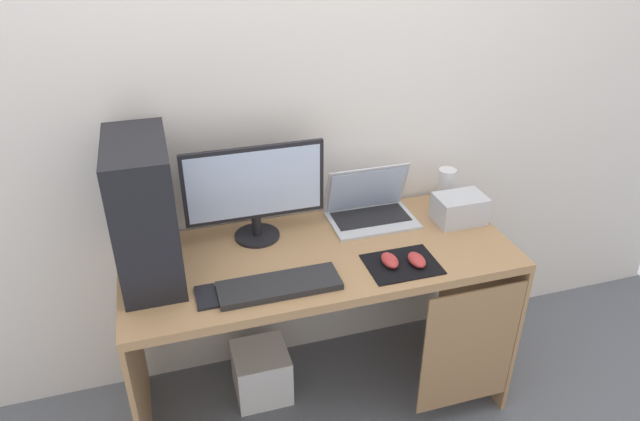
{
  "coord_description": "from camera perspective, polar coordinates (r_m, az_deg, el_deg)",
  "views": [
    {
      "loc": [
        -0.52,
        -1.73,
        1.94
      ],
      "look_at": [
        0.0,
        0.0,
        0.93
      ],
      "focal_mm": 32.26,
      "sensor_mm": 36.0,
      "label": 1
    }
  ],
  "objects": [
    {
      "name": "mousepad",
      "position": [
        2.12,
        8.13,
        -5.3
      ],
      "size": [
        0.26,
        0.2,
        0.0
      ],
      "primitive_type": "cube",
      "color": "black",
      "rests_on": "desk"
    },
    {
      "name": "cell_phone",
      "position": [
        1.98,
        -11.22,
        -8.41
      ],
      "size": [
        0.07,
        0.13,
        0.01
      ],
      "primitive_type": "cube",
      "color": "black",
      "rests_on": "desk"
    },
    {
      "name": "pc_tower",
      "position": [
        2.02,
        -17.02,
        -0.05
      ],
      "size": [
        0.2,
        0.41,
        0.5
      ],
      "primitive_type": "cube",
      "color": "black",
      "rests_on": "desk"
    },
    {
      "name": "mouse_left",
      "position": [
        2.1,
        6.93,
        -4.93
      ],
      "size": [
        0.06,
        0.1,
        0.03
      ],
      "primitive_type": "ellipsoid",
      "color": "#B23333",
      "rests_on": "mousepad"
    },
    {
      "name": "mouse_right",
      "position": [
        2.12,
        9.57,
        -4.84
      ],
      "size": [
        0.06,
        0.1,
        0.03
      ],
      "primitive_type": "ellipsoid",
      "color": "#B23333",
      "rests_on": "mousepad"
    },
    {
      "name": "ground_plane",
      "position": [
        2.65,
        -0.0,
        -17.75
      ],
      "size": [
        8.0,
        8.0,
        0.0
      ],
      "primitive_type": "plane",
      "color": "slate"
    },
    {
      "name": "laptop",
      "position": [
        2.37,
        4.99,
        0.18
      ],
      "size": [
        0.35,
        0.23,
        0.22
      ],
      "color": "#B7BCC6",
      "rests_on": "desk"
    },
    {
      "name": "projector",
      "position": [
        2.41,
        13.67,
        0.18
      ],
      "size": [
        0.2,
        0.14,
        0.11
      ],
      "primitive_type": "cube",
      "color": "#B7BCC6",
      "rests_on": "desk"
    },
    {
      "name": "monitor",
      "position": [
        2.16,
        -6.49,
        2.0
      ],
      "size": [
        0.53,
        0.18,
        0.39
      ],
      "color": "black",
      "rests_on": "desk"
    },
    {
      "name": "keyboard",
      "position": [
        1.98,
        -4.07,
        -7.45
      ],
      "size": [
        0.42,
        0.14,
        0.02
      ],
      "primitive_type": "cube",
      "color": "#232326",
      "rests_on": "desk"
    },
    {
      "name": "desk",
      "position": [
        2.25,
        0.55,
        -7.42
      ],
      "size": [
        1.46,
        0.61,
        0.75
      ],
      "color": "#A37A51",
      "rests_on": "ground_plane"
    },
    {
      "name": "speaker",
      "position": [
        2.53,
        12.39,
        2.36
      ],
      "size": [
        0.08,
        0.08,
        0.16
      ],
      "primitive_type": "cylinder",
      "color": "silver",
      "rests_on": "desk"
    },
    {
      "name": "wall_back",
      "position": [
        2.24,
        -2.56,
        12.61
      ],
      "size": [
        4.0,
        0.05,
        2.6
      ],
      "color": "silver",
      "rests_on": "ground_plane"
    },
    {
      "name": "subwoofer",
      "position": [
        2.6,
        -5.83,
        -15.67
      ],
      "size": [
        0.23,
        0.23,
        0.23
      ],
      "primitive_type": "cube",
      "color": "white",
      "rests_on": "ground_plane"
    }
  ]
}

